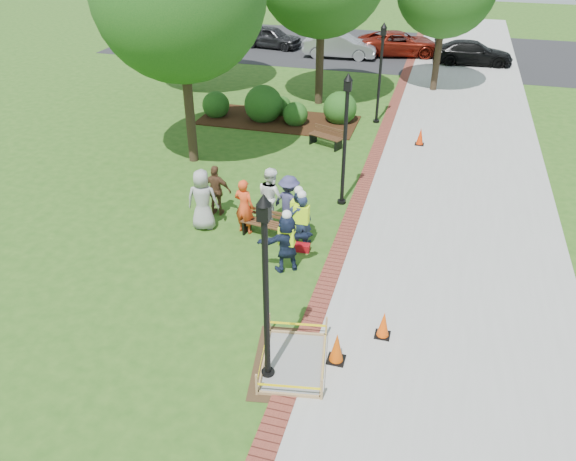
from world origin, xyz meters
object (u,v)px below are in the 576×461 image
(hivis_worker_a, at_px, (287,241))
(hivis_worker_c, at_px, (298,214))
(lamp_near, at_px, (266,278))
(hivis_worker_b, at_px, (301,219))
(bench_near, at_px, (266,229))
(wet_concrete_pad, at_px, (294,355))
(cone_front, at_px, (337,348))

(hivis_worker_a, distance_m, hivis_worker_c, 1.49)
(lamp_near, relative_size, hivis_worker_c, 2.40)
(hivis_worker_b, bearing_deg, bench_near, 167.59)
(wet_concrete_pad, relative_size, cone_front, 3.38)
(cone_front, bearing_deg, bench_near, 123.85)
(hivis_worker_a, bearing_deg, hivis_worker_b, 86.63)
(wet_concrete_pad, distance_m, bench_near, 5.35)
(lamp_near, bearing_deg, hivis_worker_c, 98.16)
(bench_near, relative_size, hivis_worker_b, 0.83)
(cone_front, bearing_deg, wet_concrete_pad, -158.98)
(wet_concrete_pad, height_order, hivis_worker_b, hivis_worker_b)
(wet_concrete_pad, xyz_separation_m, cone_front, (0.86, 0.33, 0.13))
(bench_near, distance_m, lamp_near, 6.04)
(lamp_near, distance_m, hivis_worker_b, 5.36)
(lamp_near, height_order, hivis_worker_b, lamp_near)
(lamp_near, bearing_deg, hivis_worker_b, 96.84)
(wet_concrete_pad, relative_size, bench_near, 1.73)
(wet_concrete_pad, relative_size, hivis_worker_a, 1.41)
(cone_front, bearing_deg, hivis_worker_b, 113.90)
(cone_front, bearing_deg, hivis_worker_c, 114.35)
(hivis_worker_b, bearing_deg, hivis_worker_a, -93.37)
(bench_near, relative_size, hivis_worker_c, 0.83)
(lamp_near, height_order, hivis_worker_c, lamp_near)
(wet_concrete_pad, xyz_separation_m, lamp_near, (-0.43, -0.46, 2.25))
(hivis_worker_a, relative_size, hivis_worker_c, 1.02)
(wet_concrete_pad, bearing_deg, hivis_worker_b, 102.70)
(cone_front, distance_m, hivis_worker_c, 5.02)
(lamp_near, bearing_deg, hivis_worker_a, 100.06)
(bench_near, bearing_deg, hivis_worker_b, -12.41)
(bench_near, bearing_deg, hivis_worker_c, 0.15)
(bench_near, distance_m, hivis_worker_a, 1.95)
(cone_front, xyz_separation_m, hivis_worker_a, (-1.98, 3.06, 0.54))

